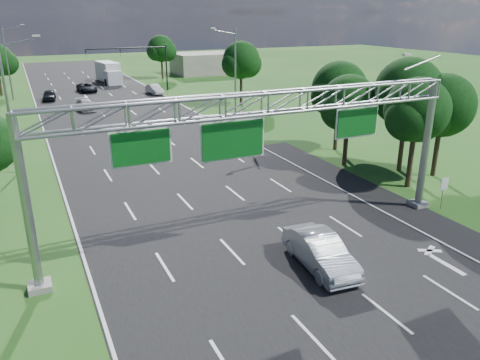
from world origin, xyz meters
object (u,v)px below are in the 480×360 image
regulatory_sign (444,187)px  box_truck (109,73)px  sign_gantry (266,115)px  traffic_signal (144,57)px  silver_sedan (320,252)px

regulatory_sign → box_truck: bearing=97.0°
sign_gantry → traffic_signal: size_ratio=1.92×
regulatory_sign → traffic_signal: traffic_signal is taller
silver_sedan → sign_gantry: bearing=111.7°
sign_gantry → silver_sedan: bearing=-73.2°
traffic_signal → box_truck: bearing=104.8°
sign_gantry → silver_sedan: (1.11, -3.68, -6.06)m
traffic_signal → box_truck: (-3.30, 12.47, -3.53)m
silver_sedan → traffic_signal: bearing=88.7°
traffic_signal → silver_sedan: (-6.04, -56.68, -4.34)m
sign_gantry → box_truck: sign_gantry is taller
regulatory_sign → box_truck: box_truck is taller
silver_sedan → box_truck: size_ratio=0.54×
silver_sedan → box_truck: bearing=92.6°
traffic_signal → silver_sedan: size_ratio=2.42×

